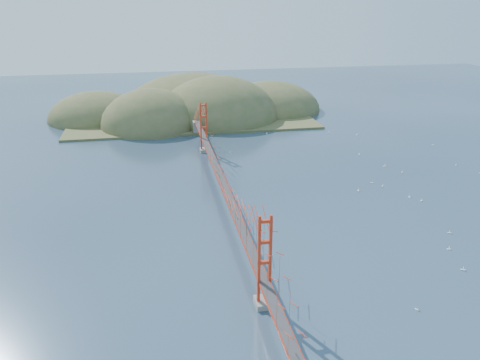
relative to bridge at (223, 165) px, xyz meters
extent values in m
plane|color=#283B51|center=(0.00, -0.18, -7.01)|extent=(320.00, 320.00, 0.00)
cube|color=gray|center=(0.00, -30.18, -6.66)|extent=(2.00, 2.40, 0.70)
cube|color=gray|center=(0.00, 29.82, -6.66)|extent=(2.00, 2.40, 0.70)
cube|color=#A52612|center=(0.00, -0.18, -3.71)|extent=(1.40, 92.00, 0.16)
cube|color=#A52612|center=(0.00, -0.18, -3.91)|extent=(1.33, 92.00, 0.24)
cube|color=#38383A|center=(0.00, -0.18, -3.61)|extent=(1.19, 92.00, 0.03)
cube|color=gray|center=(0.00, 45.82, -5.36)|extent=(2.20, 2.60, 3.30)
cube|color=brown|center=(0.00, 63.82, -6.76)|extent=(70.00, 40.00, 0.60)
ellipsoid|color=brown|center=(-12.00, 55.82, -7.01)|extent=(28.00, 28.00, 21.00)
ellipsoid|color=brown|center=(8.00, 61.82, -7.01)|extent=(36.00, 36.00, 25.00)
ellipsoid|color=brown|center=(26.00, 69.82, -7.01)|extent=(32.00, 32.00, 18.00)
ellipsoid|color=brown|center=(-28.00, 67.82, -7.01)|extent=(28.00, 28.00, 16.00)
ellipsoid|color=brown|center=(2.00, 77.82, -7.01)|extent=(44.00, 44.00, 22.00)
cube|color=white|center=(34.73, 39.64, -6.95)|extent=(0.51, 0.19, 0.09)
cylinder|color=white|center=(34.73, 39.64, -6.68)|extent=(0.01, 0.01, 0.55)
cube|color=white|center=(52.38, 9.90, -6.95)|extent=(0.39, 0.51, 0.09)
cylinder|color=white|center=(52.38, 9.90, -6.69)|extent=(0.01, 0.01, 0.54)
cube|color=white|center=(6.00, 27.87, -6.96)|extent=(0.49, 0.24, 0.09)
cylinder|color=white|center=(6.00, 27.87, -6.70)|extent=(0.01, 0.01, 0.51)
cube|color=white|center=(18.07, 41.82, -6.95)|extent=(0.59, 0.35, 0.10)
cylinder|color=white|center=(18.07, 41.82, -6.64)|extent=(0.02, 0.02, 0.61)
cube|color=white|center=(34.69, -6.08, -6.94)|extent=(0.62, 0.43, 0.11)
cylinder|color=white|center=(34.69, -6.08, -6.62)|extent=(0.02, 0.02, 0.65)
cube|color=white|center=(41.21, 36.29, -6.95)|extent=(0.19, 0.53, 0.10)
cylinder|color=white|center=(41.21, 36.29, -6.66)|extent=(0.02, 0.02, 0.57)
cube|color=white|center=(29.30, -22.51, -6.95)|extent=(0.58, 0.28, 0.10)
cylinder|color=white|center=(29.30, -22.51, -6.64)|extent=(0.02, 0.02, 0.61)
cube|color=white|center=(27.88, -27.83, -6.94)|extent=(0.61, 0.43, 0.11)
cylinder|color=white|center=(27.88, -27.83, -6.62)|extent=(0.02, 0.02, 0.64)
cube|color=white|center=(36.86, 12.11, -6.94)|extent=(0.66, 0.32, 0.11)
cylinder|color=white|center=(36.86, 12.11, -6.60)|extent=(0.02, 0.02, 0.69)
cube|color=white|center=(33.46, -4.16, -6.95)|extent=(0.33, 0.56, 0.10)
cylinder|color=white|center=(33.46, -4.16, -6.66)|extent=(0.02, 0.02, 0.58)
cube|color=white|center=(29.92, 3.69, -6.95)|extent=(0.61, 0.40, 0.11)
cylinder|color=white|center=(29.92, 3.69, -6.63)|extent=(0.02, 0.02, 0.63)
cube|color=white|center=(34.94, 20.81, -6.94)|extent=(0.30, 0.62, 0.11)
cylinder|color=white|center=(34.94, 20.81, -6.62)|extent=(0.02, 0.02, 0.65)
cube|color=white|center=(17.31, -34.46, -6.96)|extent=(0.39, 0.49, 0.09)
cylinder|color=white|center=(17.31, -34.46, -6.70)|extent=(0.01, 0.01, 0.52)
cube|color=white|center=(38.70, 8.02, -6.95)|extent=(0.57, 0.45, 0.10)
cylinder|color=white|center=(38.70, 8.02, -6.64)|extent=(0.02, 0.02, 0.61)
cube|color=white|center=(54.33, 4.67, -6.95)|extent=(0.55, 0.41, 0.10)
cylinder|color=white|center=(54.33, 4.67, -6.66)|extent=(0.02, 0.02, 0.58)
cube|color=white|center=(31.06, 1.62, -6.94)|extent=(0.55, 0.57, 0.11)
cylinder|color=white|center=(31.06, 1.62, -6.62)|extent=(0.02, 0.02, 0.65)
cube|color=white|center=(25.60, 0.43, -6.94)|extent=(0.36, 0.65, 0.11)
cylinder|color=white|center=(25.60, 0.43, -6.60)|extent=(0.02, 0.02, 0.68)
cube|color=white|center=(55.96, 24.53, -6.95)|extent=(0.44, 0.56, 0.10)
cylinder|color=white|center=(55.96, 24.53, -6.65)|extent=(0.02, 0.02, 0.60)
cube|color=white|center=(32.34, -18.03, -6.95)|extent=(0.56, 0.40, 0.10)
cylinder|color=white|center=(32.34, -18.03, -6.66)|extent=(0.02, 0.02, 0.58)
camera|label=1|loc=(-11.31, -74.91, 26.89)|focal=35.00mm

